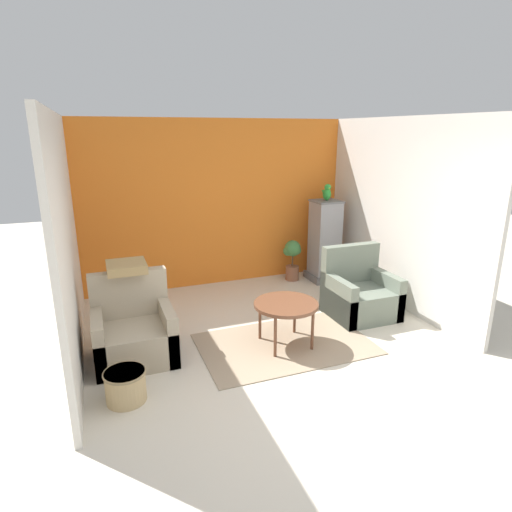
{
  "coord_description": "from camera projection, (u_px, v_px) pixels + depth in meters",
  "views": [
    {
      "loc": [
        -1.86,
        -3.16,
        2.46
      ],
      "look_at": [
        0.0,
        1.7,
        0.93
      ],
      "focal_mm": 30.0,
      "sensor_mm": 36.0,
      "label": 1
    }
  ],
  "objects": [
    {
      "name": "ground_plane",
      "position": [
        318.0,
        393.0,
        4.17
      ],
      "size": [
        20.0,
        20.0,
        0.0
      ],
      "primitive_type": "plane",
      "color": "beige",
      "rests_on": "ground"
    },
    {
      "name": "coffee_table",
      "position": [
        286.0,
        306.0,
        4.97
      ],
      "size": [
        0.75,
        0.75,
        0.54
      ],
      "color": "brown",
      "rests_on": "ground_plane"
    },
    {
      "name": "area_rug",
      "position": [
        285.0,
        344.0,
        5.11
      ],
      "size": [
        2.01,
        1.28,
        0.01
      ],
      "color": "gray",
      "rests_on": "ground_plane"
    },
    {
      "name": "throw_pillow",
      "position": [
        126.0,
        267.0,
        4.79
      ],
      "size": [
        0.43,
        0.43,
        0.1
      ],
      "color": "tan",
      "rests_on": "armchair_left"
    },
    {
      "name": "potted_plant",
      "position": [
        292.0,
        256.0,
        7.22
      ],
      "size": [
        0.3,
        0.27,
        0.69
      ],
      "color": "brown",
      "rests_on": "ground_plane"
    },
    {
      "name": "wicker_basket",
      "position": [
        126.0,
        385.0,
        4.01
      ],
      "size": [
        0.39,
        0.39,
        0.31
      ],
      "color": "tan",
      "rests_on": "ground_plane"
    },
    {
      "name": "wall_left",
      "position": [
        67.0,
        241.0,
        4.57
      ],
      "size": [
        0.06,
        3.4,
        2.65
      ],
      "color": "silver",
      "rests_on": "ground_plane"
    },
    {
      "name": "wall_right",
      "position": [
        399.0,
        214.0,
        6.06
      ],
      "size": [
        0.06,
        3.4,
        2.65
      ],
      "color": "silver",
      "rests_on": "ground_plane"
    },
    {
      "name": "parrot",
      "position": [
        327.0,
        193.0,
        6.94
      ],
      "size": [
        0.13,
        0.23,
        0.27
      ],
      "color": "green",
      "rests_on": "birdcage"
    },
    {
      "name": "armchair_right",
      "position": [
        359.0,
        295.0,
        5.86
      ],
      "size": [
        0.86,
        0.77,
        0.94
      ],
      "color": "slate",
      "rests_on": "ground_plane"
    },
    {
      "name": "armchair_left",
      "position": [
        134.0,
        333.0,
        4.75
      ],
      "size": [
        0.86,
        0.77,
        0.94
      ],
      "color": "tan",
      "rests_on": "ground_plane"
    },
    {
      "name": "birdcage",
      "position": [
        325.0,
        242.0,
        7.17
      ],
      "size": [
        0.5,
        0.5,
        1.36
      ],
      "color": "slate",
      "rests_on": "ground_plane"
    },
    {
      "name": "wall_back_accent",
      "position": [
        218.0,
        204.0,
        6.87
      ],
      "size": [
        4.41,
        0.06,
        2.65
      ],
      "color": "orange",
      "rests_on": "ground_plane"
    }
  ]
}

